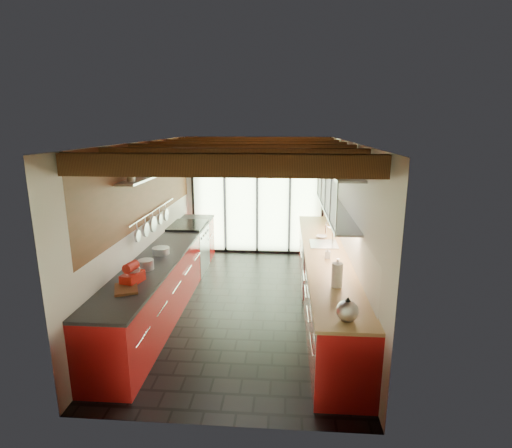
# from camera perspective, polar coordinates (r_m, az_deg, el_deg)

# --- Properties ---
(ground) EXTENTS (5.50, 5.50, 0.00)m
(ground) POSITION_cam_1_polar(r_m,az_deg,el_deg) (6.68, -1.53, -11.28)
(ground) COLOR black
(ground) RESTS_ON ground
(room_shell) EXTENTS (5.50, 5.50, 5.50)m
(room_shell) POSITION_cam_1_polar(r_m,az_deg,el_deg) (6.16, -1.63, 2.77)
(room_shell) COLOR silver
(room_shell) RESTS_ON ground
(ceiling_beams) EXTENTS (3.14, 5.06, 4.90)m
(ceiling_beams) POSITION_cam_1_polar(r_m,az_deg,el_deg) (6.43, -1.33, 10.51)
(ceiling_beams) COLOR #593316
(ceiling_beams) RESTS_ON ground
(glass_door) EXTENTS (2.95, 0.10, 2.90)m
(glass_door) POSITION_cam_1_polar(r_m,az_deg,el_deg) (8.81, 0.16, 6.22)
(glass_door) COLOR #C6EAAD
(glass_door) RESTS_ON ground
(left_counter) EXTENTS (0.68, 5.00, 0.92)m
(left_counter) POSITION_cam_1_polar(r_m,az_deg,el_deg) (6.74, -12.49, -7.13)
(left_counter) COLOR #B01515
(left_counter) RESTS_ON ground
(range_stove) EXTENTS (0.66, 0.90, 0.97)m
(range_stove) POSITION_cam_1_polar(r_m,az_deg,el_deg) (8.06, -9.58, -3.40)
(range_stove) COLOR silver
(range_stove) RESTS_ON ground
(right_counter) EXTENTS (0.68, 5.00, 0.92)m
(right_counter) POSITION_cam_1_polar(r_m,az_deg,el_deg) (6.50, 9.79, -7.80)
(right_counter) COLOR #B01515
(right_counter) RESTS_ON ground
(sink_assembly) EXTENTS (0.45, 0.52, 0.43)m
(sink_assembly) POSITION_cam_1_polar(r_m,az_deg,el_deg) (6.72, 9.77, -2.57)
(sink_assembly) COLOR silver
(sink_assembly) RESTS_ON right_counter
(upper_cabinets_right) EXTENTS (0.34, 3.00, 3.00)m
(upper_cabinets_right) POSITION_cam_1_polar(r_m,az_deg,el_deg) (6.44, 11.44, 4.76)
(upper_cabinets_right) COLOR silver
(upper_cabinets_right) RESTS_ON ground
(left_wall_fixtures) EXTENTS (0.28, 2.60, 0.96)m
(left_wall_fixtures) POSITION_cam_1_polar(r_m,az_deg,el_deg) (6.61, -14.28, 4.81)
(left_wall_fixtures) COLOR silver
(left_wall_fixtures) RESTS_ON ground
(stand_mixer) EXTENTS (0.24, 0.34, 0.28)m
(stand_mixer) POSITION_cam_1_polar(r_m,az_deg,el_deg) (5.27, -17.22, -6.88)
(stand_mixer) COLOR red
(stand_mixer) RESTS_ON left_counter
(pot_large) EXTENTS (0.28, 0.28, 0.14)m
(pot_large) POSITION_cam_1_polar(r_m,az_deg,el_deg) (5.71, -15.45, -5.61)
(pot_large) COLOR silver
(pot_large) RESTS_ON left_counter
(pot_small) EXTENTS (0.30, 0.30, 0.10)m
(pot_small) POSITION_cam_1_polar(r_m,az_deg,el_deg) (6.31, -13.43, -3.74)
(pot_small) COLOR silver
(pot_small) RESTS_ON left_counter
(cutting_board) EXTENTS (0.38, 0.44, 0.03)m
(cutting_board) POSITION_cam_1_polar(r_m,az_deg,el_deg) (5.11, -18.06, -8.77)
(cutting_board) COLOR brown
(cutting_board) RESTS_ON left_counter
(kettle) EXTENTS (0.27, 0.30, 0.27)m
(kettle) POSITION_cam_1_polar(r_m,az_deg,el_deg) (4.23, 12.91, -11.83)
(kettle) COLOR silver
(kettle) RESTS_ON right_counter
(paper_towel) EXTENTS (0.18, 0.18, 0.36)m
(paper_towel) POSITION_cam_1_polar(r_m,az_deg,el_deg) (4.99, 11.51, -7.20)
(paper_towel) COLOR white
(paper_towel) RESTS_ON right_counter
(soap_bottle) EXTENTS (0.08, 0.08, 0.17)m
(soap_bottle) POSITION_cam_1_polar(r_m,az_deg,el_deg) (6.03, 10.24, -4.09)
(soap_bottle) COLOR silver
(soap_bottle) RESTS_ON right_counter
(bowl) EXTENTS (0.23, 0.23, 0.05)m
(bowl) POSITION_cam_1_polar(r_m,az_deg,el_deg) (7.08, 9.35, -1.84)
(bowl) COLOR silver
(bowl) RESTS_ON right_counter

